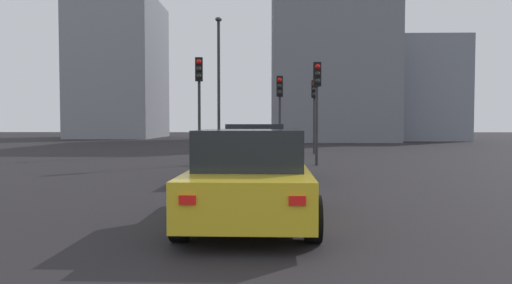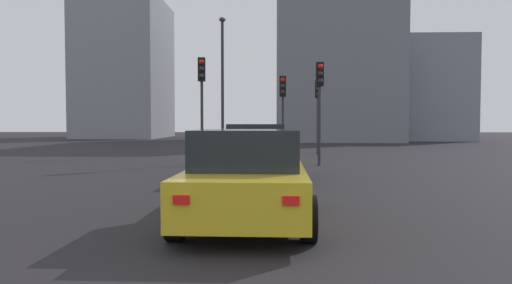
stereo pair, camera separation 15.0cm
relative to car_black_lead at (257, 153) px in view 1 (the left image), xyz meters
name	(u,v)px [view 1 (the left image)]	position (x,y,z in m)	size (l,w,h in m)	color
car_black_lead	(257,153)	(0.00, 0.00, 0.00)	(4.12, 2.07, 1.58)	black
car_yellow_second	(250,178)	(-5.70, -0.02, -0.03)	(4.18, 2.07, 1.50)	gold
traffic_light_near_left	(280,99)	(7.26, -0.86, 1.90)	(0.32, 0.29, 3.67)	#2D2D30
traffic_light_near_right	(314,101)	(10.61, -2.72, 1.98)	(0.33, 0.31, 3.79)	#2D2D30
traffic_light_far_left	(317,91)	(4.36, -2.19, 2.05)	(0.32, 0.29, 3.89)	#2D2D30
traffic_light_far_right	(199,88)	(4.51, 2.30, 2.20)	(0.32, 0.29, 4.11)	#2D2D30
street_lamp_kerbside	(219,73)	(12.23, 2.34, 3.59)	(0.56, 0.36, 7.38)	#2D2D30
building_facade_left	(404,92)	(33.64, -14.08, 3.97)	(12.15, 8.61, 9.44)	gray
building_facade_center	(326,53)	(32.17, -6.08, 7.64)	(15.86, 10.46, 16.80)	slate
building_facade_right	(120,69)	(37.81, 15.92, 6.81)	(11.18, 8.53, 15.14)	gray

